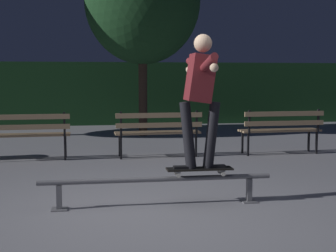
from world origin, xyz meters
name	(u,v)px	position (x,y,z in m)	size (l,w,h in m)	color
ground_plane	(159,210)	(0.00, 0.00, 0.00)	(90.00, 90.00, 0.00)	gray
hedge_backdrop	(117,93)	(0.00, 10.22, 0.98)	(24.00, 1.20, 1.96)	#193D1E
grind_rail	(157,183)	(0.00, 0.20, 0.27)	(2.72, 0.18, 0.34)	slate
skateboard	(199,169)	(0.50, 0.20, 0.42)	(0.78, 0.20, 0.09)	black
skateboarder	(200,90)	(0.51, 0.20, 1.35)	(0.62, 1.41, 1.56)	black
park_bench_leftmost	(24,131)	(-1.96, 3.50, 0.54)	(1.61, 0.47, 0.88)	black
park_bench_left_center	(158,129)	(0.45, 3.50, 0.54)	(1.61, 0.47, 0.88)	black
park_bench_right_center	(282,127)	(2.86, 3.50, 0.54)	(1.61, 0.47, 0.88)	black
tree_behind_benches	(142,1)	(0.50, 6.85, 3.40)	(2.90, 2.90, 5.00)	#3D2D23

